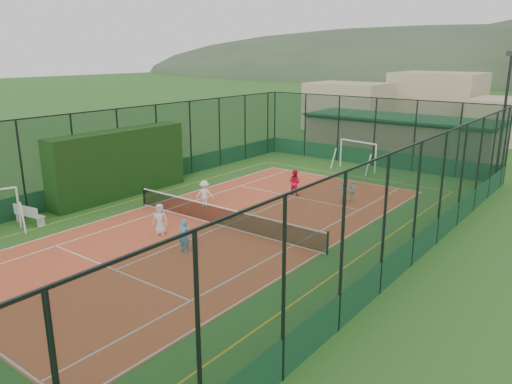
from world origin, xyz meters
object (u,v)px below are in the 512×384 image
child_near_mid (184,236)px  child_far_back (344,191)px  white_bench (30,214)px  child_near_left (160,219)px  child_far_left (205,194)px  floodlight_ne (503,120)px  child_far_right (353,191)px  clubhouse (400,136)px  child_near_right (185,237)px  futsal_goal_far (358,156)px  coach (294,182)px

child_near_mid → child_far_back: child_near_mid is taller
white_bench → child_near_mid: size_ratio=1.22×
child_near_left → child_far_left: bearing=77.1°
floodlight_ne → child_near_mid: size_ratio=5.71×
child_far_right → white_bench: bearing=57.8°
clubhouse → child_far_right: size_ratio=12.96×
clubhouse → child_near_right: clubhouse is taller
futsal_goal_far → child_far_back: futsal_goal_far is taller
floodlight_ne → clubhouse: size_ratio=0.54×
clubhouse → coach: size_ratio=9.93×
clubhouse → coach: clubhouse is taller
clubhouse → child_near_left: clubhouse is taller
child_near_right → child_far_left: bearing=159.2°
clubhouse → child_near_right: size_ratio=12.58×
white_bench → child_near_left: (6.22, 2.91, 0.24)m
floodlight_ne → child_far_right: bearing=-121.9°
floodlight_ne → child_near_right: floodlight_ne is taller
clubhouse → child_far_back: bearing=-79.3°
white_bench → futsal_goal_far: size_ratio=0.56×
futsal_goal_far → child_near_mid: (1.18, -18.49, -0.29)m
child_near_left → child_far_back: size_ratio=1.10×
white_bench → child_far_back: (10.60, 12.62, 0.18)m
clubhouse → child_near_mid: size_ratio=10.52×
futsal_goal_far → child_far_back: size_ratio=2.37×
child_near_left → child_near_right: bearing=-45.3°
clubhouse → child_far_back: size_ratio=11.41×
floodlight_ne → child_near_left: size_ratio=5.64×
clubhouse → child_near_mid: 25.50m
floodlight_ne → coach: 13.68m
coach → white_bench: bearing=55.4°
child_near_left → child_far_right: child_near_left is taller
child_near_left → child_far_left: child_far_left is taller
child_near_left → child_far_back: child_near_left is taller
clubhouse → child_far_back: clubhouse is taller
floodlight_ne → coach: bearing=-131.9°
futsal_goal_far → child_far_left: 13.55m
child_near_right → child_near_left: bearing=-162.5°
white_bench → futsal_goal_far: futsal_goal_far is taller
floodlight_ne → white_bench: bearing=-126.6°
white_bench → child_near_mid: bearing=4.7°
white_bench → child_near_right: (8.50, 2.23, 0.12)m
white_bench → futsal_goal_far: (7.50, 20.52, 0.52)m
clubhouse → white_bench: size_ratio=8.60×
child_far_right → child_far_back: child_far_back is taller
child_near_mid → child_near_right: 0.29m
floodlight_ne → child_far_left: floodlight_ne is taller
clubhouse → child_near_mid: bearing=-88.0°
white_bench → child_far_right: child_far_right is taller
futsal_goal_far → child_far_left: bearing=-89.7°
futsal_goal_far → child_near_right: futsal_goal_far is taller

